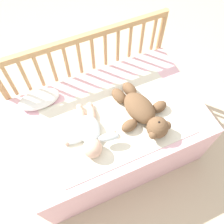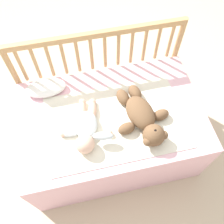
# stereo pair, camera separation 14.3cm
# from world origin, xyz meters

# --- Properties ---
(ground_plane) EXTENTS (12.00, 12.00, 0.00)m
(ground_plane) POSITION_xyz_m (0.00, 0.00, 0.00)
(ground_plane) COLOR #C6B293
(crib_mattress) EXTENTS (1.11, 0.72, 0.46)m
(crib_mattress) POSITION_xyz_m (0.00, 0.00, 0.23)
(crib_mattress) COLOR #EDB7C6
(crib_mattress) RESTS_ON ground_plane
(crib_rail) EXTENTS (1.11, 0.04, 0.77)m
(crib_rail) POSITION_xyz_m (-0.00, 0.38, 0.55)
(crib_rail) COLOR tan
(crib_rail) RESTS_ON ground_plane
(blanket) EXTENTS (0.80, 0.51, 0.01)m
(blanket) POSITION_xyz_m (0.01, -0.05, 0.47)
(blanket) COLOR silver
(blanket) RESTS_ON crib_mattress
(teddy_bear) EXTENTS (0.33, 0.43, 0.13)m
(teddy_bear) POSITION_xyz_m (0.16, -0.08, 0.52)
(teddy_bear) COLOR brown
(teddy_bear) RESTS_ON crib_mattress
(baby) EXTENTS (0.30, 0.36, 0.11)m
(baby) POSITION_xyz_m (-0.16, -0.08, 0.50)
(baby) COLOR white
(baby) RESTS_ON crib_mattress
(small_pillow) EXTENTS (0.25, 0.14, 0.06)m
(small_pillow) POSITION_xyz_m (-0.36, 0.26, 0.49)
(small_pillow) COLOR white
(small_pillow) RESTS_ON crib_mattress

